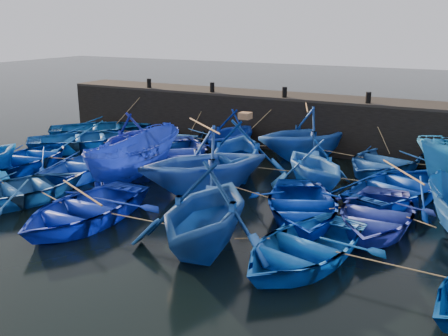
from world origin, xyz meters
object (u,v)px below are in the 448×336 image
at_px(boat_8, 179,152).
at_px(wooden_crate, 245,116).
at_px(boat_13, 33,157).
at_px(boat_0, 102,128).

relative_size(boat_8, wooden_crate, 12.07).
relative_size(boat_8, boat_13, 1.16).
distance_m(boat_0, boat_13, 5.88).
bearing_deg(boat_0, boat_13, 150.31).
distance_m(boat_0, boat_8, 6.98).
relative_size(boat_0, boat_8, 1.01).
bearing_deg(boat_13, boat_0, -88.71).
bearing_deg(wooden_crate, boat_13, -162.90).
relative_size(boat_0, wooden_crate, 12.17).
distance_m(boat_8, boat_13, 6.37).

